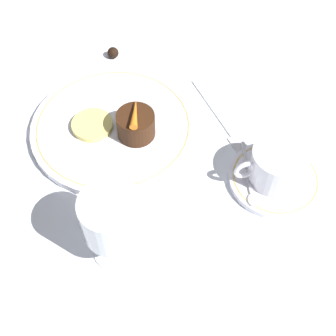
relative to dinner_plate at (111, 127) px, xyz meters
The scene contains 11 objects.
ground_plane 0.02m from the dinner_plate, 99.61° to the left, with size 3.00×3.00×0.00m, color white.
dinner_plate is the anchor object (origin of this frame).
saucer 0.27m from the dinner_plate, 145.64° to the left, with size 0.14×0.14×0.01m.
coffee_cup 0.27m from the dinner_plate, 145.87° to the left, with size 0.11×0.08×0.06m.
spoon 0.24m from the dinner_plate, 140.54° to the left, with size 0.03×0.12×0.00m.
wine_glass 0.23m from the dinner_plate, 83.44° to the left, with size 0.08×0.08×0.12m.
fork 0.19m from the dinner_plate, 169.51° to the left, with size 0.05×0.19×0.01m.
dessert_cake 0.05m from the dinner_plate, 144.61° to the left, with size 0.06×0.06×0.04m.
carrot_garnish 0.07m from the dinner_plate, 144.61° to the left, with size 0.03×0.06×0.01m.
pineapple_slice 0.03m from the dinner_plate, ahead, with size 0.07×0.07×0.01m.
chocolate_truffle 0.18m from the dinner_plate, 100.07° to the right, with size 0.02×0.02×0.02m.
Camera 1 is at (0.03, 0.49, 0.59)m, focal length 50.00 mm.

